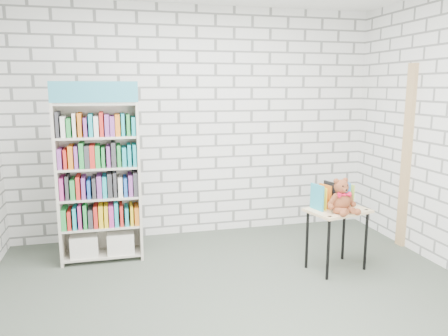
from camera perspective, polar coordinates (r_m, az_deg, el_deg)
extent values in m
plane|color=#414A3E|center=(3.92, 2.33, -17.47)|extent=(4.50, 4.50, 0.00)
cube|color=silver|center=(5.43, -3.48, 5.87)|extent=(4.50, 0.02, 2.80)
cube|color=silver|center=(1.70, 21.87, -5.33)|extent=(4.50, 0.02, 2.80)
cube|color=beige|center=(4.82, -20.80, -2.10)|extent=(0.03, 0.33, 1.69)
cube|color=beige|center=(4.78, -11.04, -1.68)|extent=(0.03, 0.33, 1.69)
cube|color=beige|center=(4.93, -15.88, -1.52)|extent=(0.84, 0.02, 1.69)
cube|color=teal|center=(4.52, -16.61, 9.50)|extent=(0.84, 0.02, 0.21)
cube|color=beige|center=(5.01, -15.47, -10.74)|extent=(0.79, 0.31, 0.02)
cube|color=beige|center=(4.90, -15.66, -7.26)|extent=(0.79, 0.31, 0.02)
cube|color=beige|center=(4.82, -15.85, -3.64)|extent=(0.79, 0.31, 0.02)
cube|color=beige|center=(4.75, -16.04, 0.10)|extent=(0.79, 0.31, 0.02)
cube|color=beige|center=(4.70, -16.24, 3.92)|extent=(0.79, 0.31, 0.02)
cube|color=beige|center=(4.68, -16.45, 8.03)|extent=(0.79, 0.31, 0.02)
cube|color=silver|center=(4.97, -17.73, -9.48)|extent=(0.28, 0.27, 0.23)
cube|color=silver|center=(4.96, -13.35, -9.31)|extent=(0.28, 0.27, 0.23)
cube|color=yellow|center=(4.86, -15.73, -5.90)|extent=(0.79, 0.27, 0.23)
cube|color=blue|center=(4.78, -15.93, -2.22)|extent=(0.79, 0.27, 0.23)
cube|color=green|center=(4.72, -16.12, 1.56)|extent=(0.79, 0.27, 0.23)
cube|color=orange|center=(4.68, -16.32, 5.42)|extent=(0.79, 0.27, 0.23)
cube|color=#DBB683|center=(4.55, 14.64, -5.39)|extent=(0.67, 0.54, 0.03)
cylinder|color=black|center=(4.37, 13.44, -10.35)|extent=(0.03, 0.03, 0.61)
cylinder|color=black|center=(4.60, 10.79, -9.20)|extent=(0.03, 0.03, 0.61)
cylinder|color=black|center=(4.70, 18.03, -9.08)|extent=(0.03, 0.03, 0.61)
cylinder|color=black|center=(4.91, 15.35, -8.09)|extent=(0.03, 0.03, 0.61)
cylinder|color=black|center=(4.28, 13.64, -6.19)|extent=(0.04, 0.04, 0.01)
cylinder|color=black|center=(4.61, 18.11, -5.23)|extent=(0.04, 0.04, 0.01)
cube|color=teal|center=(4.45, 12.00, -3.81)|extent=(0.06, 0.18, 0.24)
cube|color=yellow|center=(4.49, 12.56, -3.72)|extent=(0.06, 0.18, 0.24)
cube|color=#CC6516|center=(4.52, 13.11, -3.62)|extent=(0.06, 0.18, 0.24)
cube|color=black|center=(4.56, 13.64, -3.53)|extent=(0.06, 0.18, 0.24)
cube|color=white|center=(4.60, 14.17, -3.44)|extent=(0.06, 0.18, 0.24)
cube|color=#EB4929|center=(4.64, 14.69, -3.35)|extent=(0.06, 0.18, 0.24)
cube|color=#3784CF|center=(4.67, 15.20, -3.26)|extent=(0.06, 0.18, 0.24)
cube|color=#A9C441|center=(4.71, 15.71, -3.18)|extent=(0.06, 0.18, 0.24)
ellipsoid|color=brown|center=(4.44, 14.95, -4.28)|extent=(0.20, 0.17, 0.20)
sphere|color=brown|center=(4.40, 15.08, -2.37)|extent=(0.14, 0.14, 0.14)
sphere|color=brown|center=(4.37, 14.45, -1.66)|extent=(0.05, 0.05, 0.05)
sphere|color=brown|center=(4.43, 15.56, -1.55)|extent=(0.05, 0.05, 0.05)
sphere|color=brown|center=(4.36, 15.50, -2.77)|extent=(0.06, 0.06, 0.06)
sphere|color=black|center=(4.34, 15.27, -2.31)|extent=(0.02, 0.02, 0.02)
sphere|color=black|center=(4.36, 15.80, -2.25)|extent=(0.02, 0.02, 0.02)
sphere|color=black|center=(4.34, 15.70, -2.78)|extent=(0.02, 0.02, 0.02)
cylinder|color=brown|center=(4.36, 14.03, -4.11)|extent=(0.10, 0.08, 0.14)
cylinder|color=brown|center=(4.48, 16.16, -3.84)|extent=(0.10, 0.09, 0.14)
sphere|color=brown|center=(4.35, 13.79, -4.92)|extent=(0.06, 0.06, 0.06)
sphere|color=brown|center=(4.49, 16.52, -4.55)|extent=(0.06, 0.06, 0.06)
cylinder|color=brown|center=(4.34, 15.05, -5.45)|extent=(0.12, 0.16, 0.08)
cylinder|color=brown|center=(4.41, 16.27, -5.27)|extent=(0.09, 0.16, 0.08)
sphere|color=brown|center=(4.28, 15.30, -5.77)|extent=(0.07, 0.07, 0.07)
sphere|color=brown|center=(4.37, 17.04, -5.51)|extent=(0.07, 0.07, 0.07)
cone|color=#EA0E3B|center=(4.35, 15.09, -3.41)|extent=(0.06, 0.06, 0.05)
cone|color=#EA0E3B|center=(4.39, 15.80, -3.33)|extent=(0.06, 0.06, 0.05)
sphere|color=#EA0E3B|center=(4.37, 15.47, -3.38)|extent=(0.03, 0.03, 0.03)
cube|color=tan|center=(5.40, 22.72, 1.29)|extent=(0.05, 0.12, 2.10)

